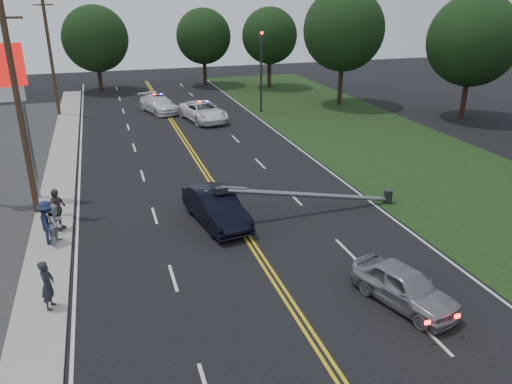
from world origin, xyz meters
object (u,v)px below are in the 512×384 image
object	(u,v)px
fallen_streetlight	(319,195)
crashed_sedan	(216,207)
bystander_b	(56,223)
traffic_signal	(261,65)
utility_pole_mid	(20,113)
bystander_a	(47,285)
waiting_sedan	(404,286)
emergency_b	(159,104)
utility_pole_far	(51,56)
bystander_d	(57,210)
bystander_c	(47,222)
emergency_a	(203,111)

from	to	relation	value
fallen_streetlight	crashed_sedan	size ratio (longest dim) A/B	1.91
bystander_b	traffic_signal	bearing A→B (deg)	-8.08
utility_pole_mid	bystander_a	xyz separation A→B (m)	(1.18, -8.82, -4.06)
fallen_streetlight	bystander_b	world-z (taller)	fallen_streetlight
fallen_streetlight	utility_pole_mid	bearing A→B (deg)	163.36
crashed_sedan	waiting_sedan	distance (m)	9.68
traffic_signal	utility_pole_mid	size ratio (longest dim) A/B	0.70
traffic_signal	fallen_streetlight	distance (m)	22.62
emergency_b	fallen_streetlight	bearing A→B (deg)	-96.45
fallen_streetlight	utility_pole_far	xyz separation A→B (m)	(-13.39, 26.00, 4.17)
traffic_signal	utility_pole_far	xyz separation A→B (m)	(-17.50, 4.00, 0.88)
emergency_b	bystander_d	xyz separation A→B (m)	(-7.44, -23.09, 0.36)
utility_pole_mid	bystander_a	distance (m)	9.79
fallen_streetlight	emergency_b	bearing A→B (deg)	101.02
emergency_b	utility_pole_far	bearing A→B (deg)	153.31
utility_pole_far	bystander_d	distance (m)	24.83
bystander_c	waiting_sedan	bearing A→B (deg)	-135.52
emergency_a	bystander_d	distance (m)	21.58
emergency_b	bystander_b	size ratio (longest dim) A/B	2.91
waiting_sedan	bystander_b	world-z (taller)	bystander_b
emergency_a	bystander_d	bearing A→B (deg)	-130.83
utility_pole_mid	waiting_sedan	xyz separation A→B (m)	(13.00, -12.10, -4.39)
utility_pole_far	bystander_d	world-z (taller)	utility_pole_far
utility_pole_far	waiting_sedan	size ratio (longest dim) A/B	2.45
crashed_sedan	emergency_b	bearing A→B (deg)	79.26
waiting_sedan	emergency_b	world-z (taller)	emergency_b
bystander_a	waiting_sedan	bearing A→B (deg)	-91.90
bystander_a	bystander_b	world-z (taller)	bystander_a
traffic_signal	fallen_streetlight	world-z (taller)	traffic_signal
crashed_sedan	bystander_c	bearing A→B (deg)	170.69
waiting_sedan	bystander_a	bearing A→B (deg)	146.96
utility_pole_mid	emergency_a	world-z (taller)	utility_pole_mid
fallen_streetlight	bystander_a	xyz separation A→B (m)	(-12.21, -4.82, 0.10)
emergency_a	emergency_b	size ratio (longest dim) A/B	1.10
fallen_streetlight	bystander_c	bearing A→B (deg)	178.83
emergency_b	bystander_c	size ratio (longest dim) A/B	2.66
crashed_sedan	emergency_a	xyz separation A→B (m)	(3.59, 19.95, -0.01)
waiting_sedan	bystander_b	distance (m)	14.47
emergency_b	bystander_c	xyz separation A→B (m)	(-7.75, -24.35, 0.34)
waiting_sedan	utility_pole_mid	bearing A→B (deg)	119.50
emergency_b	crashed_sedan	bearing A→B (deg)	-108.33
emergency_b	bystander_d	bearing A→B (deg)	-125.33
fallen_streetlight	bystander_a	size ratio (longest dim) A/B	5.20
traffic_signal	bystander_c	xyz separation A→B (m)	(-16.65, -21.74, -3.11)
utility_pole_mid	emergency_b	size ratio (longest dim) A/B	1.93
utility_pole_far	bystander_b	bearing A→B (deg)	-87.34
utility_pole_mid	emergency_a	size ratio (longest dim) A/B	1.75
crashed_sedan	bystander_b	distance (m)	7.04
crashed_sedan	emergency_a	distance (m)	20.27
emergency_a	bystander_d	xyz separation A→B (m)	(-10.66, -18.76, 0.31)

